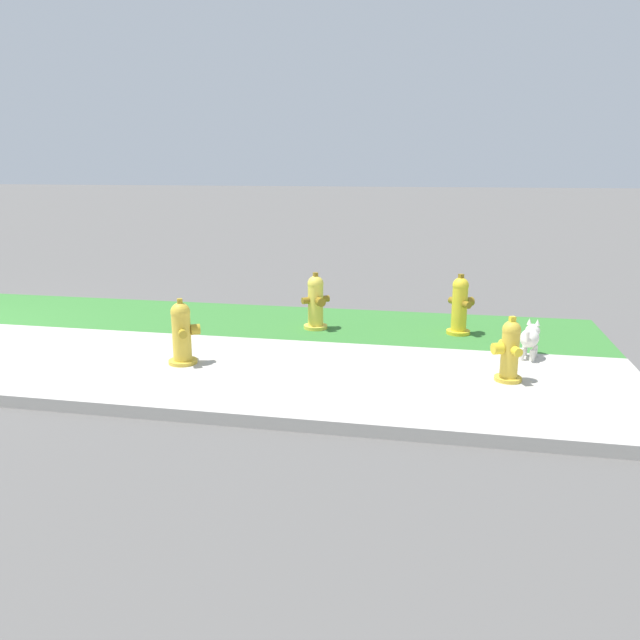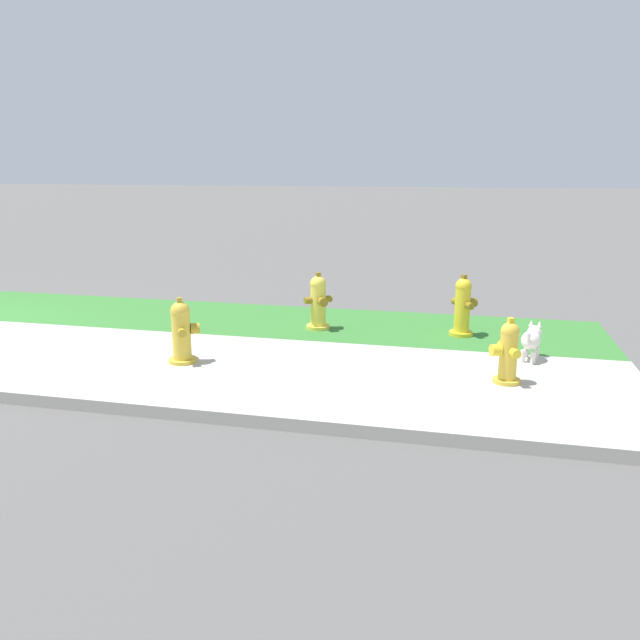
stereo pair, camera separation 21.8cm
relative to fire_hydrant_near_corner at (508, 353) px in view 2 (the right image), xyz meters
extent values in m
cube|color=#387A33|center=(-7.58, 2.00, -0.32)|extent=(18.00, 1.91, 0.01)
cylinder|color=gold|center=(0.01, 0.00, -0.30)|extent=(0.28, 0.28, 0.05)
cylinder|color=gold|center=(0.01, 0.00, -0.03)|extent=(0.18, 0.18, 0.50)
sphere|color=gold|center=(0.01, 0.00, 0.22)|extent=(0.19, 0.19, 0.19)
cube|color=yellow|center=(0.01, 0.00, 0.33)|extent=(0.07, 0.07, 0.06)
cylinder|color=yellow|center=(0.06, -0.12, 0.03)|extent=(0.12, 0.12, 0.09)
cylinder|color=yellow|center=(-0.05, 0.13, 0.03)|extent=(0.12, 0.12, 0.09)
cylinder|color=yellow|center=(-0.12, -0.05, 0.03)|extent=(0.14, 0.15, 0.12)
cylinder|color=yellow|center=(-2.37, 1.71, -0.30)|extent=(0.32, 0.32, 0.05)
cylinder|color=yellow|center=(-2.37, 1.71, 0.01)|extent=(0.21, 0.21, 0.57)
sphere|color=yellow|center=(-2.37, 1.71, 0.29)|extent=(0.22, 0.22, 0.22)
cube|color=olive|center=(-2.37, 1.71, 0.42)|extent=(0.08, 0.08, 0.06)
cylinder|color=olive|center=(-2.25, 1.79, 0.08)|extent=(0.13, 0.13, 0.09)
cylinder|color=olive|center=(-2.49, 1.62, 0.08)|extent=(0.13, 0.13, 0.09)
cylinder|color=olive|center=(-2.28, 1.58, 0.08)|extent=(0.16, 0.15, 0.12)
cylinder|color=yellow|center=(-0.47, 1.80, -0.30)|extent=(0.31, 0.31, 0.05)
cylinder|color=yellow|center=(-0.47, 1.80, 0.02)|extent=(0.20, 0.20, 0.60)
sphere|color=yellow|center=(-0.47, 1.80, 0.32)|extent=(0.21, 0.21, 0.21)
cube|color=olive|center=(-0.47, 1.80, 0.45)|extent=(0.08, 0.08, 0.06)
cylinder|color=olive|center=(-0.56, 1.92, 0.10)|extent=(0.13, 0.13, 0.09)
cylinder|color=olive|center=(-0.38, 1.69, 0.10)|extent=(0.13, 0.13, 0.09)
cylinder|color=olive|center=(-0.35, 1.89, 0.10)|extent=(0.15, 0.16, 0.12)
cylinder|color=gold|center=(-3.51, -0.11, -0.30)|extent=(0.32, 0.32, 0.05)
cylinder|color=gold|center=(-3.51, -0.11, -0.01)|extent=(0.21, 0.21, 0.55)
sphere|color=gold|center=(-3.51, -0.11, 0.27)|extent=(0.22, 0.22, 0.22)
cube|color=#B29323|center=(-3.51, -0.11, 0.39)|extent=(0.08, 0.08, 0.06)
cylinder|color=#B29323|center=(-3.59, 0.02, 0.06)|extent=(0.12, 0.12, 0.09)
cylinder|color=#B29323|center=(-3.44, -0.24, 0.06)|extent=(0.12, 0.12, 0.09)
cylinder|color=#B29323|center=(-3.38, -0.04, 0.06)|extent=(0.15, 0.15, 0.12)
ellipsoid|color=silver|center=(0.30, 0.83, -0.08)|extent=(0.29, 0.36, 0.21)
sphere|color=silver|center=(0.36, 1.03, -0.04)|extent=(0.17, 0.17, 0.17)
sphere|color=black|center=(0.38, 1.10, -0.05)|extent=(0.03, 0.03, 0.03)
cone|color=silver|center=(0.31, 1.05, 0.07)|extent=(0.07, 0.07, 0.07)
cone|color=silver|center=(0.40, 1.02, 0.07)|extent=(0.07, 0.07, 0.07)
cylinder|color=silver|center=(0.27, 0.94, -0.25)|extent=(0.06, 0.06, 0.15)
cylinder|color=silver|center=(0.38, 0.91, -0.25)|extent=(0.06, 0.06, 0.15)
cylinder|color=silver|center=(0.22, 0.75, -0.25)|extent=(0.06, 0.06, 0.15)
cylinder|color=silver|center=(0.33, 0.72, -0.25)|extent=(0.06, 0.06, 0.15)
cylinder|color=silver|center=(0.25, 0.66, -0.02)|extent=(0.05, 0.05, 0.11)
camera|label=1|loc=(-0.70, -6.34, 1.84)|focal=35.00mm
camera|label=2|loc=(-0.49, -6.30, 1.84)|focal=35.00mm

